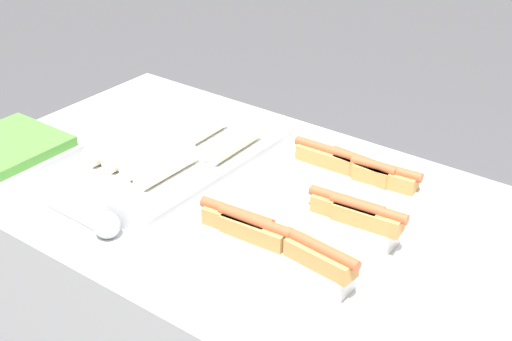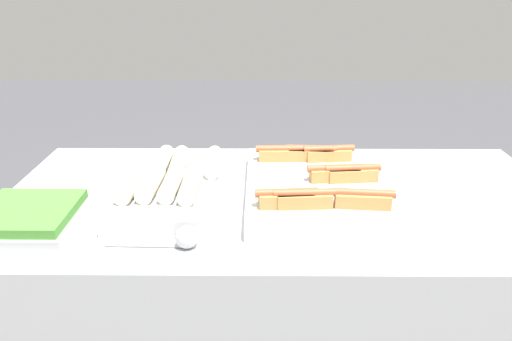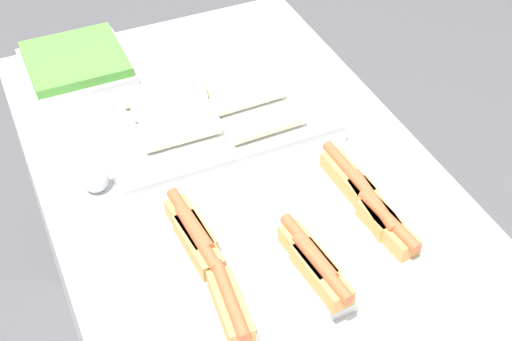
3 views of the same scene
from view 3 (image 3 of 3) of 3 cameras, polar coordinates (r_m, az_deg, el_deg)
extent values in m
cube|color=silver|center=(1.36, 2.64, -5.69)|extent=(0.36, 0.54, 0.05)
cube|color=tan|center=(1.34, 10.49, -4.51)|extent=(0.14, 0.06, 0.04)
cylinder|color=#C15633|center=(1.33, 10.60, -3.92)|extent=(0.16, 0.04, 0.02)
cube|color=tan|center=(1.37, 9.31, -2.95)|extent=(0.14, 0.05, 0.04)
cylinder|color=#C15633|center=(1.36, 9.41, -2.36)|extent=(0.16, 0.03, 0.02)
cube|color=tan|center=(1.21, -2.07, -10.80)|extent=(0.14, 0.06, 0.04)
cylinder|color=#C15633|center=(1.19, -2.10, -10.23)|extent=(0.16, 0.04, 0.02)
cube|color=tan|center=(1.28, 4.27, -6.67)|extent=(0.14, 0.06, 0.04)
cylinder|color=#C15633|center=(1.27, 4.31, -6.07)|extent=(0.16, 0.04, 0.02)
cube|color=tan|center=(1.33, -5.25, -4.51)|extent=(0.14, 0.06, 0.04)
cylinder|color=#C15633|center=(1.31, -5.30, -3.91)|extent=(0.16, 0.04, 0.02)
cube|color=tan|center=(1.25, 5.12, -8.34)|extent=(0.14, 0.06, 0.04)
cylinder|color=#C15633|center=(1.24, 5.18, -7.75)|extent=(0.16, 0.04, 0.02)
cube|color=tan|center=(1.30, -4.63, -5.93)|extent=(0.14, 0.05, 0.04)
cylinder|color=#C15633|center=(1.28, -4.68, -5.34)|extent=(0.16, 0.03, 0.02)
cube|color=tan|center=(1.43, 7.31, -0.52)|extent=(0.14, 0.05, 0.04)
cylinder|color=#C15633|center=(1.42, 7.38, 0.08)|extent=(0.16, 0.03, 0.02)
cube|color=silver|center=(1.61, -3.40, 3.71)|extent=(0.31, 0.51, 0.05)
cylinder|color=beige|center=(1.56, -6.28, 4.22)|extent=(0.05, 0.17, 0.05)
cylinder|color=beige|center=(1.53, 0.85, 3.70)|extent=(0.05, 0.17, 0.05)
cylinder|color=beige|center=(1.65, -1.26, 6.90)|extent=(0.05, 0.17, 0.05)
cylinder|color=beige|center=(1.61, -0.67, 5.86)|extent=(0.05, 0.17, 0.05)
cylinder|color=beige|center=(1.60, -6.96, 5.34)|extent=(0.05, 0.17, 0.05)
cylinder|color=beige|center=(1.64, -7.76, 6.28)|extent=(0.06, 0.17, 0.05)
cylinder|color=beige|center=(1.52, -5.99, 3.00)|extent=(0.05, 0.17, 0.05)
cube|color=silver|center=(1.83, -14.08, 7.69)|extent=(0.25, 0.25, 0.05)
cube|color=#4C9338|center=(1.81, -14.28, 8.64)|extent=(0.23, 0.23, 0.02)
cylinder|color=#B2B5BA|center=(1.60, -13.51, 0.93)|extent=(0.20, 0.01, 0.01)
sphere|color=#B2B5BA|center=(1.51, -12.74, -0.71)|extent=(0.06, 0.06, 0.06)
camera|label=1|loc=(0.70, -87.37, -20.42)|focal=50.00mm
camera|label=2|loc=(1.37, -61.94, 0.90)|focal=35.00mm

